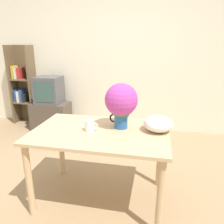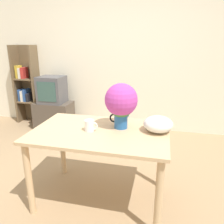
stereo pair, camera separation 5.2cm
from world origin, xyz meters
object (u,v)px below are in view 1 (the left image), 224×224
at_px(flower_vase, 121,103).
at_px(tv_set, 49,90).
at_px(white_bowl, 158,124).
at_px(coffee_mug, 90,126).

relative_size(flower_vase, tv_set, 0.92).
bearing_deg(tv_set, white_bowl, -39.49).
bearing_deg(flower_vase, tv_set, 134.99).
bearing_deg(white_bowl, flower_vase, 177.59).
bearing_deg(flower_vase, coffee_mug, -151.50).
xyz_separation_m(coffee_mug, tv_set, (-1.29, 1.70, -0.07)).
height_order(flower_vase, tv_set, flower_vase).
distance_m(flower_vase, tv_set, 2.22).
xyz_separation_m(flower_vase, tv_set, (-1.56, 1.56, -0.27)).
bearing_deg(white_bowl, coffee_mug, -168.12).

